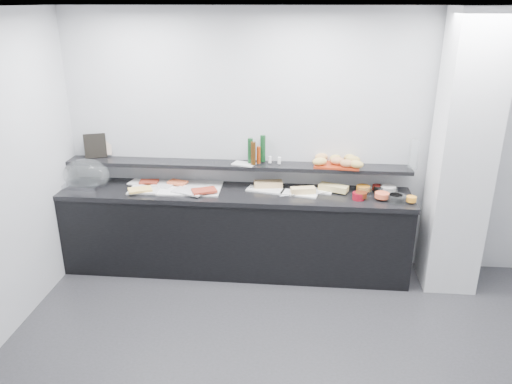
# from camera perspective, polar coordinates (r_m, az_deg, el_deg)

# --- Properties ---
(ground) EXTENTS (5.00, 5.00, 0.00)m
(ground) POSITION_cam_1_polar(r_m,az_deg,el_deg) (4.10, 4.65, -20.96)
(ground) COLOR #2D2D30
(ground) RESTS_ON ground
(back_wall) EXTENTS (5.00, 0.02, 2.70)m
(back_wall) POSITION_cam_1_polar(r_m,az_deg,el_deg) (5.24, 5.51, 5.56)
(back_wall) COLOR #B3B5BA
(back_wall) RESTS_ON ground
(ceiling) EXTENTS (5.00, 5.00, 0.00)m
(ceiling) POSITION_cam_1_polar(r_m,az_deg,el_deg) (3.05, 6.22, 20.20)
(ceiling) COLOR white
(ceiling) RESTS_ON back_wall
(column) EXTENTS (0.50, 0.50, 2.70)m
(column) POSITION_cam_1_polar(r_m,az_deg,el_deg) (5.13, 22.50, 3.71)
(column) COLOR silver
(column) RESTS_ON ground
(buffet_cabinet) EXTENTS (3.60, 0.60, 0.85)m
(buffet_cabinet) POSITION_cam_1_polar(r_m,az_deg,el_deg) (5.33, -2.43, -4.73)
(buffet_cabinet) COLOR black
(buffet_cabinet) RESTS_ON ground
(counter_top) EXTENTS (3.62, 0.62, 0.05)m
(counter_top) POSITION_cam_1_polar(r_m,az_deg,el_deg) (5.15, -2.51, -0.21)
(counter_top) COLOR black
(counter_top) RESTS_ON buffet_cabinet
(wall_shelf) EXTENTS (3.60, 0.25, 0.04)m
(wall_shelf) POSITION_cam_1_polar(r_m,az_deg,el_deg) (5.23, -2.29, 3.09)
(wall_shelf) COLOR black
(wall_shelf) RESTS_ON back_wall
(cloche_base) EXTENTS (0.43, 0.31, 0.04)m
(cloche_base) POSITION_cam_1_polar(r_m,az_deg,el_deg) (5.57, -19.11, 0.79)
(cloche_base) COLOR #B1B2B8
(cloche_base) RESTS_ON counter_top
(cloche_dome) EXTENTS (0.52, 0.37, 0.34)m
(cloche_dome) POSITION_cam_1_polar(r_m,az_deg,el_deg) (5.55, -18.81, 1.90)
(cloche_dome) COLOR white
(cloche_dome) RESTS_ON cloche_base
(linen_runner) EXTENTS (0.95, 0.47, 0.01)m
(linen_runner) POSITION_cam_1_polar(r_m,az_deg,el_deg) (5.29, -9.10, 0.49)
(linen_runner) COLOR white
(linen_runner) RESTS_ON counter_top
(platter_meat_a) EXTENTS (0.29, 0.22, 0.01)m
(platter_meat_a) POSITION_cam_1_polar(r_m,az_deg,el_deg) (5.46, -12.89, 1.05)
(platter_meat_a) COLOR white
(platter_meat_a) RESTS_ON linen_runner
(food_meat_a) EXTENTS (0.20, 0.14, 0.02)m
(food_meat_a) POSITION_cam_1_polar(r_m,az_deg,el_deg) (5.42, -12.14, 1.17)
(food_meat_a) COLOR maroon
(food_meat_a) RESTS_ON platter_meat_a
(platter_salmon) EXTENTS (0.33, 0.26, 0.01)m
(platter_salmon) POSITION_cam_1_polar(r_m,az_deg,el_deg) (5.37, -10.92, 0.88)
(platter_salmon) COLOR silver
(platter_salmon) RESTS_ON linen_runner
(food_salmon) EXTENTS (0.22, 0.18, 0.02)m
(food_salmon) POSITION_cam_1_polar(r_m,az_deg,el_deg) (5.34, -8.96, 1.10)
(food_salmon) COLOR #F86132
(food_salmon) RESTS_ON platter_salmon
(platter_cheese) EXTENTS (0.27, 0.18, 0.01)m
(platter_cheese) POSITION_cam_1_polar(r_m,az_deg,el_deg) (5.22, -12.56, 0.17)
(platter_cheese) COLOR silver
(platter_cheese) RESTS_ON linen_runner
(food_cheese) EXTENTS (0.27, 0.23, 0.02)m
(food_cheese) POSITION_cam_1_polar(r_m,az_deg,el_deg) (5.21, -13.11, 0.26)
(food_cheese) COLOR #F6C75F
(food_cheese) RESTS_ON platter_cheese
(platter_meat_b) EXTENTS (0.38, 0.32, 0.01)m
(platter_meat_b) POSITION_cam_1_polar(r_m,az_deg,el_deg) (5.14, -7.58, 0.13)
(platter_meat_b) COLOR silver
(platter_meat_b) RESTS_ON linen_runner
(food_meat_b) EXTENTS (0.28, 0.24, 0.02)m
(food_meat_b) POSITION_cam_1_polar(r_m,az_deg,el_deg) (5.07, -5.94, 0.17)
(food_meat_b) COLOR maroon
(food_meat_b) RESTS_ON platter_meat_b
(sandwich_plate_left) EXTENTS (0.41, 0.25, 0.01)m
(sandwich_plate_left) POSITION_cam_1_polar(r_m,az_deg,el_deg) (5.16, 1.11, 0.26)
(sandwich_plate_left) COLOR white
(sandwich_plate_left) RESTS_ON counter_top
(sandwich_food_left) EXTENTS (0.31, 0.16, 0.06)m
(sandwich_food_left) POSITION_cam_1_polar(r_m,az_deg,el_deg) (5.22, 1.41, 0.92)
(sandwich_food_left) COLOR tan
(sandwich_food_left) RESTS_ON sandwich_plate_left
(tongs_left) EXTENTS (0.15, 0.06, 0.01)m
(tongs_left) POSITION_cam_1_polar(r_m,az_deg,el_deg) (5.18, -0.07, 0.48)
(tongs_left) COLOR silver
(tongs_left) RESTS_ON sandwich_plate_left
(sandwich_plate_mid) EXTENTS (0.40, 0.23, 0.01)m
(sandwich_plate_mid) POSITION_cam_1_polar(r_m,az_deg,el_deg) (5.08, 4.97, -0.17)
(sandwich_plate_mid) COLOR white
(sandwich_plate_mid) RESTS_ON counter_top
(sandwich_food_mid) EXTENTS (0.26, 0.15, 0.06)m
(sandwich_food_mid) POSITION_cam_1_polar(r_m,az_deg,el_deg) (5.06, 5.40, 0.19)
(sandwich_food_mid) COLOR #E6BF78
(sandwich_food_mid) RESTS_ON sandwich_plate_mid
(tongs_mid) EXTENTS (0.15, 0.06, 0.01)m
(tongs_mid) POSITION_cam_1_polar(r_m,az_deg,el_deg) (4.99, 3.59, -0.40)
(tongs_mid) COLOR silver
(tongs_mid) RESTS_ON sandwich_plate_mid
(sandwich_plate_right) EXTENTS (0.36, 0.21, 0.01)m
(sandwich_plate_right) POSITION_cam_1_polar(r_m,az_deg,el_deg) (5.18, 6.85, 0.18)
(sandwich_plate_right) COLOR white
(sandwich_plate_right) RESTS_ON counter_top
(sandwich_food_right) EXTENTS (0.32, 0.22, 0.06)m
(sandwich_food_right) POSITION_cam_1_polar(r_m,az_deg,el_deg) (5.17, 8.84, 0.48)
(sandwich_food_right) COLOR tan
(sandwich_food_right) RESTS_ON sandwich_plate_right
(tongs_right) EXTENTS (0.14, 0.09, 0.01)m
(tongs_right) POSITION_cam_1_polar(r_m,az_deg,el_deg) (5.09, 7.72, -0.10)
(tongs_right) COLOR silver
(tongs_right) RESTS_ON sandwich_plate_right
(bowl_glass_fruit) EXTENTS (0.18, 0.18, 0.07)m
(bowl_glass_fruit) POSITION_cam_1_polar(r_m,az_deg,el_deg) (5.20, 12.30, 0.23)
(bowl_glass_fruit) COLOR white
(bowl_glass_fruit) RESTS_ON counter_top
(fill_glass_fruit) EXTENTS (0.18, 0.18, 0.05)m
(fill_glass_fruit) POSITION_cam_1_polar(r_m,az_deg,el_deg) (5.21, 12.14, 0.44)
(fill_glass_fruit) COLOR orange
(fill_glass_fruit) RESTS_ON bowl_glass_fruit
(bowl_black_jam) EXTENTS (0.16, 0.16, 0.07)m
(bowl_black_jam) POSITION_cam_1_polar(r_m,az_deg,el_deg) (5.26, 13.94, 0.35)
(bowl_black_jam) COLOR black
(bowl_black_jam) RESTS_ON counter_top
(fill_black_jam) EXTENTS (0.11, 0.11, 0.05)m
(fill_black_jam) POSITION_cam_1_polar(r_m,az_deg,el_deg) (5.27, 13.68, 0.52)
(fill_black_jam) COLOR #5A100C
(fill_black_jam) RESTS_ON bowl_black_jam
(bowl_glass_cream) EXTENTS (0.19, 0.19, 0.07)m
(bowl_glass_cream) POSITION_cam_1_polar(r_m,az_deg,el_deg) (5.22, 14.81, 0.09)
(bowl_glass_cream) COLOR silver
(bowl_glass_cream) RESTS_ON counter_top
(fill_glass_cream) EXTENTS (0.18, 0.18, 0.05)m
(fill_glass_cream) POSITION_cam_1_polar(r_m,az_deg,el_deg) (5.27, 14.82, 0.42)
(fill_glass_cream) COLOR silver
(fill_glass_cream) RESTS_ON bowl_glass_cream
(bowl_red_jam) EXTENTS (0.13, 0.13, 0.07)m
(bowl_red_jam) POSITION_cam_1_polar(r_m,az_deg,el_deg) (5.02, 11.64, -0.46)
(bowl_red_jam) COLOR maroon
(bowl_red_jam) RESTS_ON counter_top
(fill_red_jam) EXTENTS (0.14, 0.14, 0.05)m
(fill_red_jam) POSITION_cam_1_polar(r_m,az_deg,el_deg) (5.03, 11.90, -0.31)
(fill_red_jam) COLOR #541F0C
(fill_red_jam) RESTS_ON bowl_red_jam
(bowl_glass_salmon) EXTENTS (0.21, 0.21, 0.07)m
(bowl_glass_salmon) POSITION_cam_1_polar(r_m,az_deg,el_deg) (5.05, 15.83, -0.75)
(bowl_glass_salmon) COLOR white
(bowl_glass_salmon) RESTS_ON counter_top
(fill_glass_salmon) EXTENTS (0.17, 0.17, 0.05)m
(fill_glass_salmon) POSITION_cam_1_polar(r_m,az_deg,el_deg) (5.06, 14.21, -0.36)
(fill_glass_salmon) COLOR #F4633B
(fill_glass_salmon) RESTS_ON bowl_glass_salmon
(bowl_black_fruit) EXTENTS (0.16, 0.16, 0.07)m
(bowl_black_fruit) POSITION_cam_1_polar(r_m,az_deg,el_deg) (5.06, 15.66, -0.68)
(bowl_black_fruit) COLOR black
(bowl_black_fruit) RESTS_ON counter_top
(fill_black_fruit) EXTENTS (0.12, 0.12, 0.05)m
(fill_black_fruit) POSITION_cam_1_polar(r_m,az_deg,el_deg) (5.05, 17.34, -0.77)
(fill_black_fruit) COLOR orange
(fill_black_fruit) RESTS_ON bowl_black_fruit
(framed_print) EXTENTS (0.24, 0.15, 0.26)m
(framed_print) POSITION_cam_1_polar(r_m,az_deg,el_deg) (5.65, -17.90, 5.05)
(framed_print) COLOR black
(framed_print) RESTS_ON wall_shelf
(print_art) EXTENTS (0.17, 0.08, 0.22)m
(print_art) POSITION_cam_1_polar(r_m,az_deg,el_deg) (5.66, -17.01, 5.18)
(print_art) COLOR tan
(print_art) RESTS_ON framed_print
(condiment_tray) EXTENTS (0.26, 0.21, 0.01)m
(condiment_tray) POSITION_cam_1_polar(r_m,az_deg,el_deg) (5.18, -1.39, 3.22)
(condiment_tray) COLOR silver
(condiment_tray) RESTS_ON wall_shelf
(bottle_green_a) EXTENTS (0.07, 0.07, 0.26)m
(bottle_green_a) POSITION_cam_1_polar(r_m,az_deg,el_deg) (5.16, -0.66, 4.75)
(bottle_green_a) COLOR #103D1B
(bottle_green_a) RESTS_ON condiment_tray
(bottle_brown) EXTENTS (0.07, 0.07, 0.24)m
(bottle_brown) POSITION_cam_1_polar(r_m,az_deg,el_deg) (5.10, -0.32, 4.44)
(bottle_brown) COLOR #3B220A
(bottle_brown) RESTS_ON condiment_tray
(bottle_green_b) EXTENTS (0.06, 0.06, 0.28)m
(bottle_green_b) POSITION_cam_1_polar(r_m,az_deg,el_deg) (5.20, 0.79, 4.99)
(bottle_green_b) COLOR #103C1B
(bottle_green_b) RESTS_ON condiment_tray
(bottle_hot) EXTENTS (0.05, 0.05, 0.18)m
(bottle_hot) POSITION_cam_1_polar(r_m,az_deg,el_deg) (5.15, 0.30, 4.24)
(bottle_hot) COLOR #9D320B
(bottle_hot) RESTS_ON condiment_tray
(shaker_salt) EXTENTS (0.04, 0.04, 0.07)m
(shaker_salt) POSITION_cam_1_polar(r_m,az_deg,el_deg) (5.18, 1.60, 3.72)
(shaker_salt) COLOR white
(shaker_salt) RESTS_ON condiment_tray
(shaker_pepper) EXTENTS (0.04, 0.04, 0.07)m
(shaker_pepper) POSITION_cam_1_polar(r_m,az_deg,el_deg) (5.16, 2.67, 3.62)
(shaker_pepper) COLOR white
(shaker_pepper) RESTS_ON condiment_tray
(bread_tray) EXTENTS (0.48, 0.35, 0.02)m
(bread_tray) POSITION_cam_1_polar(r_m,az_deg,el_deg) (5.21, 9.20, 3.13)
(bread_tray) COLOR maroon
(bread_tray) RESTS_ON wall_shelf
(bread_roll_nw) EXTENTS (0.16, 0.14, 0.08)m
(bread_roll_nw) POSITION_cam_1_polar(r_m,az_deg,el_deg) (5.26, 7.48, 3.98)
(bread_roll_nw) COLOR tan
(bread_roll_nw) RESTS_ON bread_tray
(bread_roll_n) EXTENTS (0.15, 0.12, 0.08)m
(bread_roll_n) POSITION_cam_1_polar(r_m,az_deg,el_deg) (5.24, 9.05, 3.81)
(bread_roll_n) COLOR tan
(bread_roll_n) RESTS_ON bread_tray
(bread_roll_ne) EXTENTS (0.13, 0.10, 0.08)m
(bread_roll_ne) POSITION_cam_1_polar(r_m,az_deg,el_deg) (5.28, 10.68, 3.84)
(bread_roll_ne) COLOR tan
(bread_roll_ne) RESTS_ON bread_tray
(bread_roll_sw) EXTENTS (0.18, 0.15, 0.08)m
(bread_roll_sw) POSITION_cam_1_polar(r_m,az_deg,el_deg) (5.11, 7.30, 3.48)
(bread_roll_sw) COLOR gold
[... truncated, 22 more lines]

